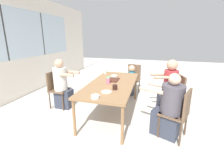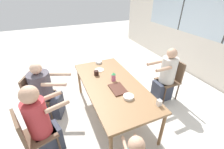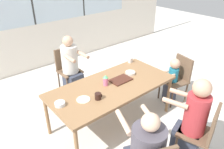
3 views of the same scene
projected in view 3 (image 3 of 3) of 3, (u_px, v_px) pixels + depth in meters
ground_plane at (112, 121)px, 3.60m from camera, size 16.00×16.00×0.00m
wall_back_with_windows at (32, 7)px, 4.72m from camera, size 8.40×0.08×2.80m
dining_table at (112, 88)px, 3.29m from camera, size 1.91×0.91×0.70m
chair_for_woman_green_shirt at (67, 66)px, 4.28m from camera, size 0.40×0.40×0.85m
chair_for_man_blue_shirt at (204, 130)px, 2.69m from camera, size 0.50×0.50×0.85m
chair_for_toddler at (179, 76)px, 3.93m from camera, size 0.47×0.47×0.85m
person_woman_green_shirt at (71, 68)px, 4.16m from camera, size 0.34×0.58×1.15m
person_man_blue_shirt at (192, 123)px, 2.75m from camera, size 0.41×0.57×1.19m
person_toddler at (172, 81)px, 3.90m from camera, size 0.34×0.23×0.86m
food_tray_dark at (121, 80)px, 3.39m from camera, size 0.33×0.22×0.02m
coffee_mug at (98, 96)px, 2.93m from camera, size 0.09×0.09×0.09m
sippy_cup at (106, 80)px, 3.22m from camera, size 0.08×0.08×0.17m
milk_carton_small at (130, 60)px, 3.94m from camera, size 0.06×0.06×0.09m
bowl_white_shallow at (130, 73)px, 3.56m from camera, size 0.16×0.16×0.04m
bowl_cereal at (60, 104)px, 2.81m from camera, size 0.13×0.13×0.05m
plate_tortillas at (83, 100)px, 2.93m from camera, size 0.19×0.19×0.01m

